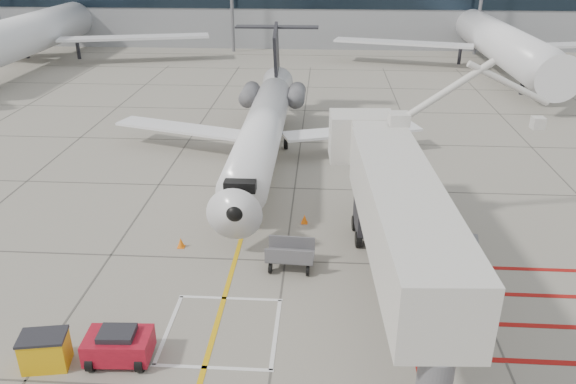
# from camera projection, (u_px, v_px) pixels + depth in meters

# --- Properties ---
(ground_plane) EXTENTS (260.00, 260.00, 0.00)m
(ground_plane) POSITION_uv_depth(u_px,v_px,m) (278.00, 316.00, 21.55)
(ground_plane) COLOR gray
(ground_plane) RESTS_ON ground
(regional_jet) EXTENTS (21.46, 27.05, 7.09)m
(regional_jet) POSITION_uv_depth(u_px,v_px,m) (258.00, 119.00, 32.89)
(regional_jet) COLOR white
(regional_jet) RESTS_ON ground_plane
(jet_bridge) EXTENTS (9.30, 18.03, 7.03)m
(jet_bridge) POSITION_uv_depth(u_px,v_px,m) (402.00, 228.00, 20.61)
(jet_bridge) COLOR silver
(jet_bridge) RESTS_ON ground_plane
(pushback_tug) EXTENTS (2.26, 1.48, 1.28)m
(pushback_tug) POSITION_uv_depth(u_px,v_px,m) (119.00, 345.00, 19.05)
(pushback_tug) COLOR #A40F21
(pushback_tug) RESTS_ON ground_plane
(spill_bin) EXTENTS (1.62, 1.22, 1.27)m
(spill_bin) POSITION_uv_depth(u_px,v_px,m) (45.00, 351.00, 18.78)
(spill_bin) COLOR #DDA20C
(spill_bin) RESTS_ON ground_plane
(baggage_cart) EXTENTS (2.13, 1.41, 1.30)m
(baggage_cart) POSITION_uv_depth(u_px,v_px,m) (290.00, 255.00, 24.39)
(baggage_cart) COLOR #555459
(baggage_cart) RESTS_ON ground_plane
(ground_power_unit) EXTENTS (2.55, 1.78, 1.85)m
(ground_power_unit) POSITION_uv_depth(u_px,v_px,m) (447.00, 258.00, 23.65)
(ground_power_unit) COLOR beige
(ground_power_unit) RESTS_ON ground_plane
(cone_nose) EXTENTS (0.35, 0.35, 0.49)m
(cone_nose) POSITION_uv_depth(u_px,v_px,m) (181.00, 242.00, 26.21)
(cone_nose) COLOR orange
(cone_nose) RESTS_ON ground_plane
(cone_side) EXTENTS (0.34, 0.34, 0.47)m
(cone_side) POSITION_uv_depth(u_px,v_px,m) (304.00, 219.00, 28.42)
(cone_side) COLOR orange
(cone_side) RESTS_ON ground_plane
(bg_aircraft_b) EXTENTS (37.83, 42.03, 12.61)m
(bg_aircraft_b) POSITION_uv_depth(u_px,v_px,m) (36.00, 5.00, 62.50)
(bg_aircraft_b) COLOR silver
(bg_aircraft_b) RESTS_ON ground_plane
(bg_aircraft_c) EXTENTS (34.34, 38.15, 11.45)m
(bg_aircraft_c) POSITION_uv_depth(u_px,v_px,m) (496.00, 14.00, 59.78)
(bg_aircraft_c) COLOR silver
(bg_aircraft_c) RESTS_ON ground_plane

